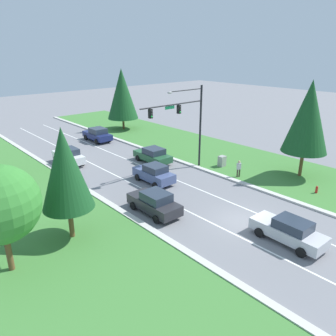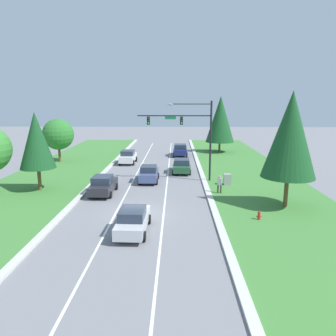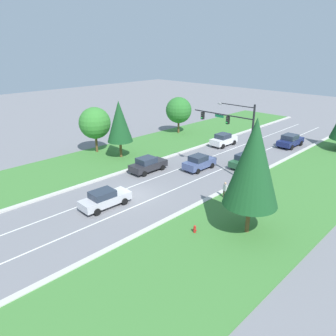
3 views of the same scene
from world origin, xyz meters
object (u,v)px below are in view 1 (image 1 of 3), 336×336
oak_near_left_tree (0,205)px  conifer_mid_left_tree (65,169)px  charcoal_sedan (155,202)px  pedestrian (239,168)px  conifer_far_right_tree (122,94)px  navy_sedan (97,134)px  forest_sedan (153,155)px  traffic_signal_mast (186,117)px  fire_hydrant (317,190)px  conifer_near_right_tree (308,117)px  slate_blue_sedan (154,174)px  silver_sedan (289,231)px  white_sedan (69,156)px  utility_cabinet (222,162)px

oak_near_left_tree → conifer_mid_left_tree: size_ratio=0.84×
charcoal_sedan → pedestrian: (10.45, 0.27, 0.10)m
charcoal_sedan → conifer_far_right_tree: (13.53, 24.02, 4.49)m
conifer_far_right_tree → navy_sedan: bearing=-152.6°
forest_sedan → navy_sedan: navy_sedan is taller
pedestrian → conifer_mid_left_tree: bearing=9.8°
traffic_signal_mast → oak_near_left_tree: size_ratio=1.35×
traffic_signal_mast → forest_sedan: (-0.76, 4.12, -4.66)m
pedestrian → fire_hydrant: (1.92, -6.64, -0.59)m
charcoal_sedan → conifer_near_right_tree: conifer_near_right_tree is taller
slate_blue_sedan → fire_hydrant: 14.01m
slate_blue_sedan → charcoal_sedan: bearing=-128.6°
traffic_signal_mast → pedestrian: size_ratio=4.88×
traffic_signal_mast → conifer_far_right_tree: 19.83m
traffic_signal_mast → forest_sedan: 6.26m
fire_hydrant → conifer_mid_left_tree: conifer_mid_left_tree is taller
navy_sedan → traffic_signal_mast: bearing=-86.6°
forest_sedan → oak_near_left_tree: (-17.37, -9.17, 3.21)m
pedestrian → conifer_far_right_tree: (3.07, 23.75, 4.39)m
forest_sedan → conifer_mid_left_tree: size_ratio=0.63×
silver_sedan → charcoal_sedan: 9.41m
traffic_signal_mast → conifer_far_right_tree: (5.57, 19.03, -0.14)m
charcoal_sedan → traffic_signal_mast: bearing=32.5°
forest_sedan → oak_near_left_tree: size_ratio=0.76×
oak_near_left_tree → slate_blue_sedan: bearing=18.7°
slate_blue_sedan → fire_hydrant: bearing=-51.7°
slate_blue_sedan → silver_sedan: bearing=-89.6°
forest_sedan → white_sedan: white_sedan is taller
silver_sedan → pedestrian: 11.10m
utility_cabinet → pedestrian: size_ratio=0.69×
white_sedan → conifer_near_right_tree: 23.86m
navy_sedan → pedestrian: navy_sedan is taller
slate_blue_sedan → conifer_near_right_tree: conifer_near_right_tree is taller
silver_sedan → conifer_mid_left_tree: 14.29m
white_sedan → pedestrian: white_sedan is taller
charcoal_sedan → conifer_mid_left_tree: conifer_mid_left_tree is taller
slate_blue_sedan → fire_hydrant: (8.64, -11.01, -0.50)m
white_sedan → oak_near_left_tree: size_ratio=0.72×
fire_hydrant → utility_cabinet: bearing=94.5°
traffic_signal_mast → silver_sedan: size_ratio=1.75×
conifer_far_right_tree → conifer_mid_left_tree: 30.36m
traffic_signal_mast → forest_sedan: bearing=100.4°
navy_sedan → conifer_far_right_tree: (6.34, 3.28, 4.43)m
silver_sedan → fire_hydrant: (8.58, 2.24, -0.47)m
traffic_signal_mast → navy_sedan: 16.41m
white_sedan → conifer_near_right_tree: conifer_near_right_tree is taller
navy_sedan → conifer_far_right_tree: size_ratio=0.53×
pedestrian → conifer_near_right_tree: (4.70, -3.69, 4.80)m
traffic_signal_mast → slate_blue_sedan: bearing=-175.3°
traffic_signal_mast → pedestrian: (2.50, -4.72, -4.53)m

